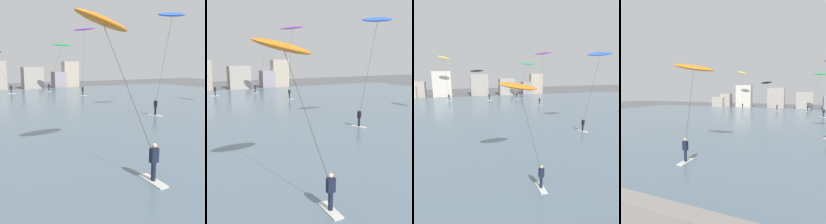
{
  "view_description": "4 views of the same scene",
  "coord_description": "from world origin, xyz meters",
  "views": [
    {
      "loc": [
        -8.57,
        2.18,
        4.73
      ],
      "look_at": [
        -2.9,
        11.77,
        2.69
      ],
      "focal_mm": 39.2,
      "sensor_mm": 36.0,
      "label": 1
    },
    {
      "loc": [
        -7.41,
        0.86,
        6.18
      ],
      "look_at": [
        -0.61,
        13.64,
        3.31
      ],
      "focal_mm": 42.75,
      "sensor_mm": 36.0,
      "label": 2
    },
    {
      "loc": [
        -6.77,
        -2.43,
        8.05
      ],
      "look_at": [
        -1.78,
        16.52,
        3.78
      ],
      "focal_mm": 33.03,
      "sensor_mm": 36.0,
      "label": 3
    },
    {
      "loc": [
        5.01,
        -1.26,
        4.79
      ],
      "look_at": [
        -1.15,
        13.84,
        3.08
      ],
      "focal_mm": 30.36,
      "sensor_mm": 36.0,
      "label": 4
    }
  ],
  "objects": [
    {
      "name": "water_bay",
      "position": [
        0.0,
        30.08,
        0.05
      ],
      "size": [
        84.0,
        52.0,
        0.1
      ],
      "primitive_type": "cube",
      "color": "slate",
      "rests_on": "ground"
    },
    {
      "name": "kitesurfer_yellow",
      "position": [
        -10.6,
        51.21,
        9.26
      ],
      "size": [
        2.93,
        2.97,
        10.87
      ],
      "color": "silver",
      "rests_on": "water_bay"
    },
    {
      "name": "kitesurfer_orange",
      "position": [
        -2.76,
        11.57,
        6.17
      ],
      "size": [
        3.44,
        4.33,
        7.14
      ],
      "color": "silver",
      "rests_on": "water_bay"
    },
    {
      "name": "kitesurfer_green",
      "position": [
        8.88,
        47.03,
        8.32
      ],
      "size": [
        4.72,
        3.8,
        9.28
      ],
      "color": "silver",
      "rests_on": "water_bay"
    },
    {
      "name": "seawall_barrier",
      "position": [
        0.0,
        3.38,
        0.55
      ],
      "size": [
        60.0,
        0.7,
        1.1
      ],
      "primitive_type": "cube",
      "color": "gray",
      "rests_on": "ground"
    },
    {
      "name": "far_shore_buildings",
      "position": [
        -3.51,
        57.97,
        2.72
      ],
      "size": [
        39.45,
        4.59,
        7.02
      ],
      "color": "#A89E93",
      "rests_on": "ground"
    },
    {
      "name": "kitesurfer_black",
      "position": [
        -3.03,
        47.97,
        6.66
      ],
      "size": [
        5.29,
        2.67,
        7.51
      ],
      "color": "silver",
      "rests_on": "water_bay"
    }
  ]
}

